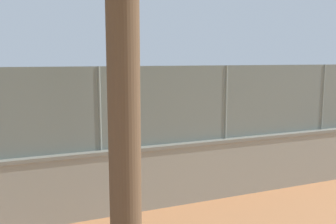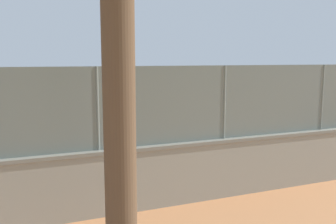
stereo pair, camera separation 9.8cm
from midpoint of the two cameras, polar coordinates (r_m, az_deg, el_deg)
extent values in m
plane|color=#B27247|center=(21.54, -12.33, -1.17)|extent=(260.00, 260.00, 0.00)
cube|color=gray|center=(10.38, 16.17, -7.41)|extent=(22.24, 0.84, 1.39)
cube|color=slate|center=(10.21, 16.33, -3.42)|extent=(22.24, 0.90, 0.08)
cube|color=slate|center=(10.07, 16.55, 1.83)|extent=(21.79, 0.50, 1.80)
cylinder|color=slate|center=(11.11, 22.83, 2.09)|extent=(0.07, 0.07, 1.80)
cylinder|color=slate|center=(9.18, 8.94, 1.48)|extent=(0.07, 0.07, 1.80)
cylinder|color=slate|center=(8.03, -10.44, 0.49)|extent=(0.07, 0.07, 1.80)
cylinder|color=#B2B2B2|center=(20.02, -1.39, -0.58)|extent=(0.21, 0.21, 0.76)
cylinder|color=#B2B2B2|center=(19.93, -0.89, -0.62)|extent=(0.21, 0.21, 0.76)
cylinder|color=beige|center=(19.88, -1.15, 1.29)|extent=(0.48, 0.48, 0.56)
cylinder|color=tan|center=(19.97, -1.95, 1.64)|extent=(0.47, 0.42, 0.16)
cylinder|color=tan|center=(19.47, -0.83, 1.48)|extent=(0.47, 0.42, 0.16)
sphere|color=tan|center=(19.84, -1.15, 2.41)|extent=(0.22, 0.22, 0.22)
cylinder|color=black|center=(19.83, -1.15, 2.68)|extent=(0.32, 0.32, 0.05)
cylinder|color=black|center=(19.31, -1.09, 1.42)|extent=(0.25, 0.22, 0.04)
ellipsoid|color=#333338|center=(19.12, -1.41, 1.35)|extent=(0.25, 0.22, 0.24)
cylinder|color=black|center=(13.15, -6.35, -5.24)|extent=(0.18, 0.18, 0.78)
cylinder|color=black|center=(13.16, -5.47, -5.21)|extent=(0.18, 0.18, 0.78)
cylinder|color=orange|center=(13.02, -5.95, -2.32)|extent=(0.41, 0.41, 0.58)
cylinder|color=tan|center=(12.94, -7.27, -1.89)|extent=(0.21, 0.56, 0.17)
cylinder|color=tan|center=(12.72, -4.57, -2.03)|extent=(0.21, 0.56, 0.17)
sphere|color=tan|center=(12.95, -5.98, -0.59)|extent=(0.22, 0.22, 0.22)
cylinder|color=black|center=(12.94, -5.99, -0.18)|extent=(0.28, 0.28, 0.05)
cylinder|color=black|center=(12.54, -4.52, -2.17)|extent=(0.10, 0.30, 0.04)
ellipsoid|color=#333338|center=(12.32, -4.45, -2.35)|extent=(0.10, 0.30, 0.24)
cylinder|color=navy|center=(20.60, -8.77, -0.31)|extent=(0.17, 0.17, 0.85)
cylinder|color=navy|center=(20.78, -8.98, -0.24)|extent=(0.17, 0.17, 0.85)
cylinder|color=beige|center=(20.60, -8.92, 1.75)|extent=(0.39, 0.39, 0.63)
cylinder|color=brown|center=(20.31, -8.46, 2.03)|extent=(0.60, 0.19, 0.17)
cylinder|color=brown|center=(20.99, -8.50, 2.23)|extent=(0.60, 0.19, 0.17)
sphere|color=brown|center=(20.55, -8.95, 2.95)|extent=(0.24, 0.24, 0.24)
cylinder|color=white|center=(20.54, -8.96, 3.24)|extent=(0.29, 0.29, 0.05)
sphere|color=#3399D8|center=(17.78, -1.20, -2.82)|extent=(0.08, 0.08, 0.08)
sphere|color=#3399D8|center=(10.80, 10.99, -10.13)|extent=(0.13, 0.13, 0.13)
cylinder|color=brown|center=(4.97, -7.02, 5.29)|extent=(0.44, 0.44, 6.37)
camera|label=1|loc=(0.05, -89.81, 0.03)|focal=39.65mm
camera|label=2|loc=(0.05, 90.19, -0.03)|focal=39.65mm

